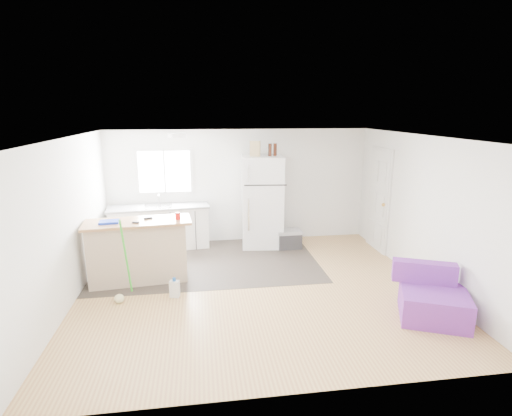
# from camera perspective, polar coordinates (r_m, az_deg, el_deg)

# --- Properties ---
(room) EXTENTS (5.51, 5.01, 2.41)m
(room) POSITION_cam_1_polar(r_m,az_deg,el_deg) (6.13, -0.03, -1.17)
(room) COLOR #B07A4A
(room) RESTS_ON ground
(vinyl_zone) EXTENTS (4.05, 2.50, 0.00)m
(vinyl_zone) POSITION_cam_1_polar(r_m,az_deg,el_deg) (7.64, -6.80, -7.64)
(vinyl_zone) COLOR #2E2723
(vinyl_zone) RESTS_ON floor
(window) EXTENTS (1.18, 0.06, 0.98)m
(window) POSITION_cam_1_polar(r_m,az_deg,el_deg) (8.47, -12.93, 5.10)
(window) COLOR white
(window) RESTS_ON back_wall
(interior_door) EXTENTS (0.11, 0.92, 2.10)m
(interior_door) POSITION_cam_1_polar(r_m,az_deg,el_deg) (8.41, 17.11, 1.07)
(interior_door) COLOR white
(interior_door) RESTS_ON right_wall
(ceiling_fixture) EXTENTS (0.30, 0.30, 0.07)m
(ceiling_fixture) POSITION_cam_1_polar(r_m,az_deg,el_deg) (7.09, -11.24, 10.12)
(ceiling_fixture) COLOR white
(ceiling_fixture) RESTS_ON ceiling
(kitchen_cabinets) EXTENTS (2.05, 0.82, 1.17)m
(kitchen_cabinets) POSITION_cam_1_polar(r_m,az_deg,el_deg) (8.43, -13.57, -2.62)
(kitchen_cabinets) COLOR white
(kitchen_cabinets) RESTS_ON floor
(peninsula) EXTENTS (1.75, 0.82, 1.04)m
(peninsula) POSITION_cam_1_polar(r_m,az_deg,el_deg) (6.90, -16.48, -5.88)
(peninsula) COLOR tan
(peninsula) RESTS_ON floor
(refrigerator) EXTENTS (0.90, 0.87, 1.89)m
(refrigerator) POSITION_cam_1_polar(r_m,az_deg,el_deg) (8.26, 0.89, 0.95)
(refrigerator) COLOR white
(refrigerator) RESTS_ON floor
(cooler) EXTENTS (0.52, 0.36, 0.39)m
(cooler) POSITION_cam_1_polar(r_m,az_deg,el_deg) (8.29, 4.72, -4.42)
(cooler) COLOR #2D2C2F
(cooler) RESTS_ON floor
(purple_seat) EXTENTS (1.11, 1.11, 0.71)m
(purple_seat) POSITION_cam_1_polar(r_m,az_deg,el_deg) (6.12, 23.85, -11.85)
(purple_seat) COLOR purple
(purple_seat) RESTS_ON floor
(cleaner_jug) EXTENTS (0.16, 0.13, 0.31)m
(cleaner_jug) POSITION_cam_1_polar(r_m,az_deg,el_deg) (6.34, -11.55, -11.21)
(cleaner_jug) COLOR silver
(cleaner_jug) RESTS_ON floor
(mop) EXTENTS (0.23, 0.36, 1.30)m
(mop) POSITION_cam_1_polar(r_m,az_deg,el_deg) (6.36, -18.71, -10.65)
(mop) COLOR green
(mop) RESTS_ON floor
(red_cup) EXTENTS (0.10, 0.10, 0.12)m
(red_cup) POSITION_cam_1_polar(r_m,az_deg,el_deg) (6.66, -11.12, -1.12)
(red_cup) COLOR red
(red_cup) RESTS_ON peninsula
(blue_tray) EXTENTS (0.32, 0.25, 0.04)m
(blue_tray) POSITION_cam_1_polar(r_m,az_deg,el_deg) (6.76, -20.25, -1.87)
(blue_tray) COLOR #1533CC
(blue_tray) RESTS_ON peninsula
(tool_a) EXTENTS (0.15, 0.09, 0.03)m
(tool_a) POSITION_cam_1_polar(r_m,az_deg,el_deg) (6.81, -15.17, -1.40)
(tool_a) COLOR black
(tool_a) RESTS_ON peninsula
(tool_b) EXTENTS (0.11, 0.06, 0.03)m
(tool_b) POSITION_cam_1_polar(r_m,az_deg,el_deg) (6.61, -16.83, -1.99)
(tool_b) COLOR black
(tool_b) RESTS_ON peninsula
(cardboard_box) EXTENTS (0.22, 0.15, 0.30)m
(cardboard_box) POSITION_cam_1_polar(r_m,az_deg,el_deg) (8.02, -0.13, 8.47)
(cardboard_box) COLOR tan
(cardboard_box) RESTS_ON refrigerator
(bottle_left) EXTENTS (0.08, 0.08, 0.25)m
(bottle_left) POSITION_cam_1_polar(r_m,az_deg,el_deg) (8.06, 2.01, 8.31)
(bottle_left) COLOR #3A170A
(bottle_left) RESTS_ON refrigerator
(bottle_right) EXTENTS (0.09, 0.09, 0.25)m
(bottle_right) POSITION_cam_1_polar(r_m,az_deg,el_deg) (8.12, 2.74, 8.34)
(bottle_right) COLOR #3A170A
(bottle_right) RESTS_ON refrigerator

